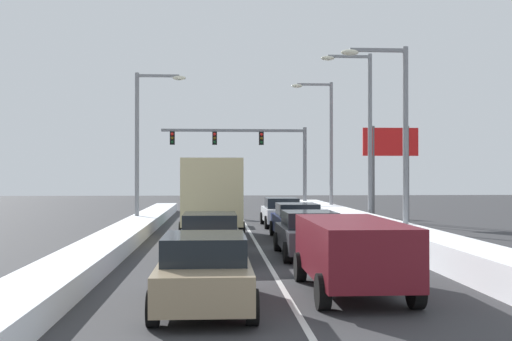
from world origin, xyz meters
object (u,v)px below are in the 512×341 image
(suv_maroon_right_lane_nearest, at_px, (352,249))
(street_lamp_right_far, at_px, (326,137))
(sedan_navy_right_lane_third, at_px, (297,221))
(street_lamp_right_mid, at_px, (364,125))
(sedan_gray_center_lane_second, at_px, (210,237))
(traffic_light_gantry, at_px, (254,147))
(sedan_charcoal_right_lane_second, at_px, (309,234))
(sedan_green_center_lane_fourth, at_px, (210,210))
(box_truck_center_lane_third, at_px, (212,194))
(street_lamp_right_near, at_px, (396,125))
(roadside_sign_right, at_px, (391,152))
(sedan_white_right_lane_fourth, at_px, (281,212))
(sedan_tan_center_lane_nearest, at_px, (205,271))
(street_lamp_left_mid, at_px, (144,134))

(suv_maroon_right_lane_nearest, relative_size, street_lamp_right_far, 0.57)
(sedan_navy_right_lane_third, distance_m, street_lamp_right_mid, 8.27)
(sedan_gray_center_lane_second, relative_size, traffic_light_gantry, 0.42)
(sedan_charcoal_right_lane_second, relative_size, street_lamp_right_far, 0.52)
(sedan_navy_right_lane_third, relative_size, traffic_light_gantry, 0.42)
(traffic_light_gantry, bearing_deg, street_lamp_right_mid, -70.59)
(sedan_green_center_lane_fourth, bearing_deg, sedan_charcoal_right_lane_second, -76.16)
(box_truck_center_lane_third, height_order, street_lamp_right_near, street_lamp_right_near)
(sedan_navy_right_lane_third, xyz_separation_m, traffic_light_gantry, (-0.64, 19.18, 3.96))
(roadside_sign_right, bearing_deg, street_lamp_right_far, 122.37)
(sedan_green_center_lane_fourth, height_order, street_lamp_right_far, street_lamp_right_far)
(sedan_navy_right_lane_third, bearing_deg, traffic_light_gantry, 91.91)
(sedan_white_right_lane_fourth, distance_m, sedan_tan_center_lane_nearest, 20.32)
(sedan_gray_center_lane_second, distance_m, traffic_light_gantry, 26.19)
(sedan_navy_right_lane_third, height_order, sedan_tan_center_lane_nearest, same)
(street_lamp_left_mid, bearing_deg, sedan_white_right_lane_fourth, -1.71)
(suv_maroon_right_lane_nearest, relative_size, sedan_white_right_lane_fourth, 1.09)
(box_truck_center_lane_third, bearing_deg, street_lamp_right_mid, 33.68)
(sedan_charcoal_right_lane_second, bearing_deg, sedan_green_center_lane_fourth, 103.84)
(box_truck_center_lane_third, xyz_separation_m, roadside_sign_right, (10.08, 8.40, 2.12))
(sedan_white_right_lane_fourth, relative_size, roadside_sign_right, 0.82)
(street_lamp_right_far, height_order, street_lamp_left_mid, street_lamp_right_far)
(traffic_light_gantry, xyz_separation_m, street_lamp_right_mid, (4.82, -13.69, 0.59))
(sedan_white_right_lane_fourth, relative_size, sedan_gray_center_lane_second, 1.00)
(sedan_tan_center_lane_nearest, height_order, box_truck_center_lane_third, box_truck_center_lane_third)
(box_truck_center_lane_third, bearing_deg, sedan_navy_right_lane_third, -5.26)
(sedan_white_right_lane_fourth, relative_size, box_truck_center_lane_third, 0.62)
(suv_maroon_right_lane_nearest, height_order, sedan_charcoal_right_lane_second, suv_maroon_right_lane_nearest)
(suv_maroon_right_lane_nearest, xyz_separation_m, street_lamp_right_mid, (4.50, 17.65, 4.29))
(sedan_navy_right_lane_third, bearing_deg, street_lamp_left_mid, 137.07)
(street_lamp_right_mid, bearing_deg, sedan_navy_right_lane_third, -127.29)
(box_truck_center_lane_third, bearing_deg, sedan_white_right_lane_fourth, 59.70)
(suv_maroon_right_lane_nearest, relative_size, sedan_charcoal_right_lane_second, 1.09)
(sedan_charcoal_right_lane_second, xyz_separation_m, street_lamp_left_mid, (-6.84, 12.35, 4.07))
(street_lamp_right_mid, bearing_deg, sedan_tan_center_lane_nearest, -112.38)
(sedan_tan_center_lane_nearest, distance_m, street_lamp_right_near, 13.88)
(sedan_charcoal_right_lane_second, distance_m, street_lamp_left_mid, 14.70)
(traffic_light_gantry, bearing_deg, sedan_charcoal_right_lane_second, -89.31)
(sedan_gray_center_lane_second, height_order, street_lamp_left_mid, street_lamp_left_mid)
(street_lamp_right_near, bearing_deg, sedan_tan_center_lane_nearest, -122.93)
(suv_maroon_right_lane_nearest, xyz_separation_m, sedan_white_right_lane_fourth, (0.33, 18.62, -0.25))
(sedan_gray_center_lane_second, distance_m, street_lamp_left_mid, 14.28)
(street_lamp_right_near, bearing_deg, street_lamp_right_mid, 85.73)
(sedan_navy_right_lane_third, distance_m, sedan_green_center_lane_fourth, 8.87)
(sedan_navy_right_lane_third, height_order, sedan_gray_center_lane_second, same)
(sedan_white_right_lane_fourth, xyz_separation_m, traffic_light_gantry, (-0.66, 12.72, 3.96))
(street_lamp_right_near, bearing_deg, sedan_green_center_lane_fourth, 125.18)
(street_lamp_left_mid, bearing_deg, street_lamp_right_near, -39.90)
(sedan_tan_center_lane_nearest, xyz_separation_m, street_lamp_right_far, (7.25, 26.84, 4.38))
(street_lamp_right_near, distance_m, street_lamp_left_mid, 14.05)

